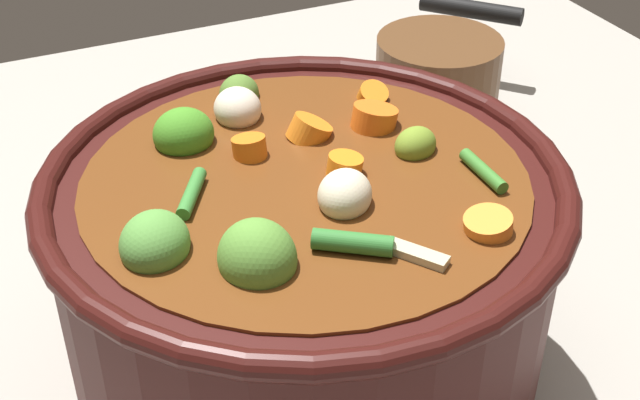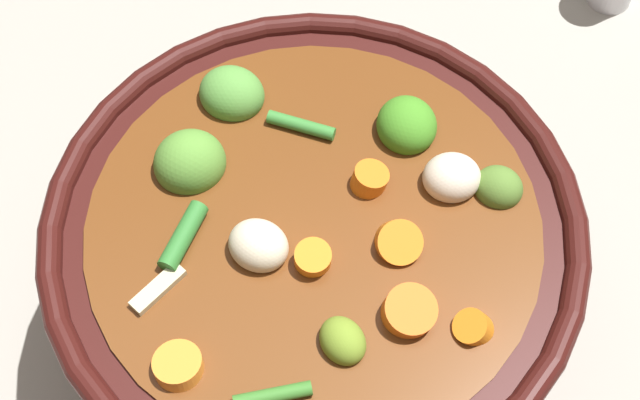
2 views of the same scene
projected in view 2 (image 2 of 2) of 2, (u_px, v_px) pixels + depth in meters
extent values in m
plane|color=#9E998E|center=(315.00, 330.00, 0.64)|extent=(1.10, 1.10, 0.00)
cylinder|color=#38110F|center=(314.00, 284.00, 0.57)|extent=(0.29, 0.29, 0.15)
torus|color=#38110F|center=(314.00, 227.00, 0.51)|extent=(0.30, 0.30, 0.01)
cylinder|color=brown|center=(314.00, 280.00, 0.57)|extent=(0.25, 0.25, 0.14)
ellipsoid|color=#547B2F|center=(498.00, 187.00, 0.52)|extent=(0.04, 0.04, 0.02)
ellipsoid|color=#599437|center=(190.00, 163.00, 0.52)|extent=(0.05, 0.04, 0.04)
ellipsoid|color=#448E24|center=(407.00, 125.00, 0.53)|extent=(0.04, 0.04, 0.03)
ellipsoid|color=olive|center=(341.00, 341.00, 0.47)|extent=(0.03, 0.03, 0.02)
ellipsoid|color=#56963E|center=(232.00, 94.00, 0.55)|extent=(0.05, 0.05, 0.03)
cylinder|color=orange|center=(369.00, 182.00, 0.52)|extent=(0.02, 0.02, 0.02)
cylinder|color=orange|center=(398.00, 243.00, 0.50)|extent=(0.02, 0.03, 0.02)
cylinder|color=orange|center=(473.00, 328.00, 0.48)|extent=(0.02, 0.02, 0.02)
cylinder|color=orange|center=(408.00, 313.00, 0.48)|extent=(0.04, 0.04, 0.02)
cylinder|color=orange|center=(313.00, 260.00, 0.49)|extent=(0.02, 0.02, 0.02)
cylinder|color=orange|center=(179.00, 367.00, 0.46)|extent=(0.03, 0.03, 0.02)
ellipsoid|color=beige|center=(259.00, 246.00, 0.49)|extent=(0.04, 0.04, 0.03)
ellipsoid|color=beige|center=(452.00, 178.00, 0.52)|extent=(0.04, 0.03, 0.03)
cylinder|color=#388234|center=(301.00, 125.00, 0.54)|extent=(0.04, 0.03, 0.01)
cylinder|color=#3A7C2C|center=(273.00, 395.00, 0.46)|extent=(0.04, 0.01, 0.01)
cylinder|color=#30782F|center=(183.00, 236.00, 0.50)|extent=(0.03, 0.04, 0.01)
cube|color=beige|center=(158.00, 288.00, 0.49)|extent=(0.03, 0.03, 0.01)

